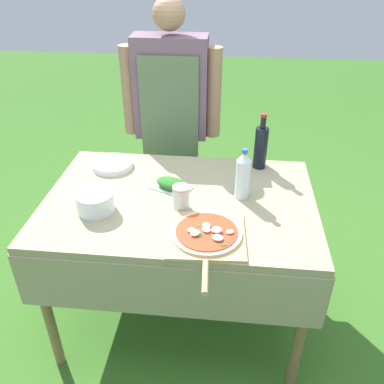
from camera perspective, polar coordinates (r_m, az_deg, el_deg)
ground_plane at (r=2.49m, az=-1.44°, el=-16.58°), size 12.00×12.00×0.00m
prep_table at (r=2.01m, az=-1.71°, el=-3.16°), size 1.31×0.90×0.80m
person_cook at (r=2.56m, az=-2.87°, el=11.09°), size 0.60×0.20×1.61m
pizza_on_peel at (r=1.70m, az=2.08°, el=-6.04°), size 0.34×0.50×0.06m
oil_bottle at (r=2.20m, az=9.63°, el=6.29°), size 0.07×0.07×0.31m
water_bottle at (r=1.92m, az=7.18°, el=2.39°), size 0.07×0.07×0.25m
herb_container at (r=2.02m, az=-2.92°, el=1.14°), size 0.22×0.18×0.05m
mixing_tub at (r=1.90m, az=-13.44°, el=-1.35°), size 0.17×0.17×0.09m
plate_stack at (r=2.26m, az=-11.13°, el=3.82°), size 0.22×0.22×0.03m
sauce_jar at (r=1.86m, az=-1.54°, el=-0.94°), size 0.08×0.08×0.12m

